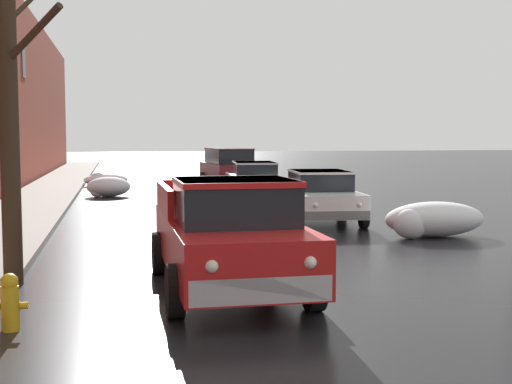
# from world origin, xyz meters

# --- Properties ---
(left_sidewalk_slab) EXTENTS (2.45, 80.00, 0.15)m
(left_sidewalk_slab) POSITION_xyz_m (-5.93, 18.00, 0.08)
(left_sidewalk_slab) COLOR gray
(left_sidewalk_slab) RESTS_ON ground
(snow_bank_near_corner_left) EXTENTS (2.05, 1.03, 0.65)m
(snow_bank_near_corner_left) POSITION_xyz_m (-3.82, 31.41, 0.29)
(snow_bank_near_corner_left) COLOR white
(snow_bank_near_corner_left) RESTS_ON ground
(snow_bank_mid_block_left) EXTENTS (1.68, 1.24, 0.77)m
(snow_bank_mid_block_left) POSITION_xyz_m (-3.52, 25.71, 0.38)
(snow_bank_mid_block_left) COLOR white
(snow_bank_mid_block_left) RESTS_ON ground
(snow_bank_near_corner_right) EXTENTS (2.44, 1.23, 0.82)m
(snow_bank_near_corner_right) POSITION_xyz_m (4.08, 13.35, 0.40)
(snow_bank_near_corner_right) COLOR white
(snow_bank_near_corner_right) RESTS_ON ground
(bare_tree_second_along_sidewalk) EXTENTS (1.80, 2.11, 6.68)m
(bare_tree_second_along_sidewalk) POSITION_xyz_m (-4.79, 9.82, 3.44)
(bare_tree_second_along_sidewalk) COLOR #382B1E
(bare_tree_second_along_sidewalk) RESTS_ON ground
(pickup_truck_red_approaching_near_lane) EXTENTS (2.13, 5.09, 1.76)m
(pickup_truck_red_approaching_near_lane) POSITION_xyz_m (-1.50, 8.67, 0.88)
(pickup_truck_red_approaching_near_lane) COLOR red
(pickup_truck_red_approaching_near_lane) RESTS_ON ground
(sedan_white_parked_kerbside_close) EXTENTS (2.16, 4.04, 1.42)m
(sedan_white_parked_kerbside_close) POSITION_xyz_m (2.29, 16.41, 0.75)
(sedan_white_parked_kerbside_close) COLOR silver
(sedan_white_parked_kerbside_close) RESTS_ON ground
(sedan_silver_parked_kerbside_mid) EXTENTS (2.19, 4.49, 1.42)m
(sedan_silver_parked_kerbside_mid) POSITION_xyz_m (1.72, 22.78, 0.75)
(sedan_silver_parked_kerbside_mid) COLOR #B7B7BC
(sedan_silver_parked_kerbside_mid) RESTS_ON ground
(suv_maroon_parked_far_down_block) EXTENTS (2.24, 4.67, 1.82)m
(suv_maroon_parked_far_down_block) POSITION_xyz_m (1.71, 28.67, 0.99)
(suv_maroon_parked_far_down_block) COLOR maroon
(suv_maroon_parked_far_down_block) RESTS_ON ground
(fire_hydrant) EXTENTS (0.42, 0.22, 0.71)m
(fire_hydrant) POSITION_xyz_m (-4.44, 7.10, 0.36)
(fire_hydrant) COLOR gold
(fire_hydrant) RESTS_ON ground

